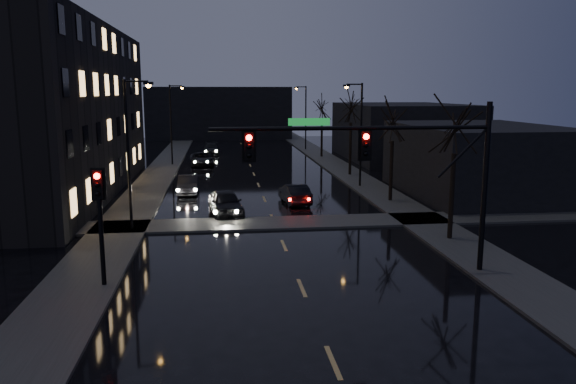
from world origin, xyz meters
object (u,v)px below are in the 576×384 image
object	(u,v)px
oncoming_car_d	(211,149)
lead_car	(295,194)
oncoming_car_b	(188,185)
oncoming_car_a	(225,203)
oncoming_car_c	(202,159)

from	to	relation	value
oncoming_car_d	lead_car	bearing A→B (deg)	-78.58
oncoming_car_d	lead_car	distance (m)	30.68
oncoming_car_b	oncoming_car_d	bearing A→B (deg)	87.54
oncoming_car_a	oncoming_car_b	size ratio (longest dim) A/B	1.09
oncoming_car_c	oncoming_car_b	bearing A→B (deg)	-95.82
oncoming_car_c	oncoming_car_d	distance (m)	9.86
oncoming_car_b	lead_car	world-z (taller)	oncoming_car_b
lead_car	oncoming_car_d	bearing A→B (deg)	-85.30
oncoming_car_c	lead_car	world-z (taller)	oncoming_car_c
oncoming_car_a	lead_car	size ratio (longest dim) A/B	1.10
oncoming_car_b	oncoming_car_c	distance (m)	15.73
oncoming_car_a	lead_car	world-z (taller)	oncoming_car_a
oncoming_car_b	oncoming_car_d	distance (m)	25.58
oncoming_car_d	lead_car	xyz separation A→B (m)	(5.92, -30.10, -0.02)
oncoming_car_d	lead_car	world-z (taller)	oncoming_car_d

